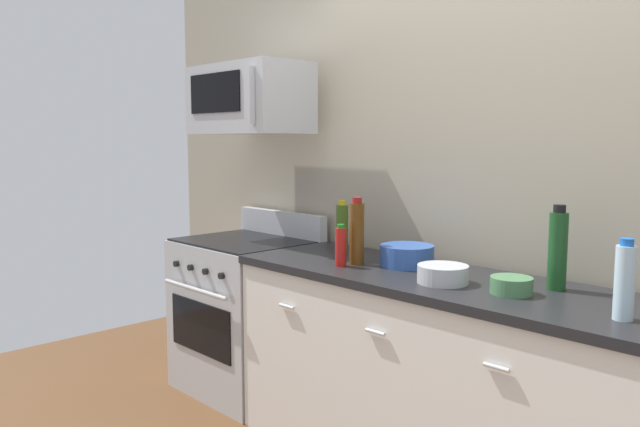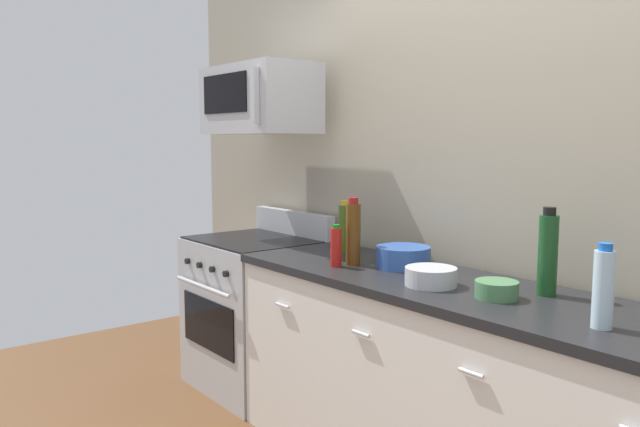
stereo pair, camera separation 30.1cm
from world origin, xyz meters
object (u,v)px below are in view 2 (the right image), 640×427
at_px(bottle_water_clear, 603,288).
at_px(bowl_blue_mixing, 403,256).
at_px(microwave, 259,100).
at_px(bowl_steel_prep, 431,276).
at_px(range_oven, 256,312).
at_px(bottle_olive_oil, 345,228).
at_px(bowl_green_glaze, 497,289).
at_px(bottle_wine_amber, 353,233).
at_px(bottle_hot_sauce_red, 336,247).
at_px(bottle_wine_green, 548,254).

bearing_deg(bottle_water_clear, bowl_blue_mixing, 169.52).
xyz_separation_m(microwave, bowl_steel_prep, (1.48, -0.14, -0.79)).
bearing_deg(range_oven, bottle_water_clear, -2.83).
bearing_deg(microwave, bottle_olive_oil, 6.68).
distance_m(microwave, bowl_green_glaze, 1.94).
bearing_deg(range_oven, bottle_olive_oil, 10.35).
height_order(bottle_wine_amber, bowl_green_glaze, bottle_wine_amber).
height_order(microwave, bottle_wine_amber, microwave).
height_order(bottle_olive_oil, bottle_hot_sauce_red, bottle_olive_oil).
relative_size(bottle_wine_amber, bowl_blue_mixing, 1.26).
bearing_deg(bottle_hot_sauce_red, microwave, 168.64).
xyz_separation_m(bottle_wine_green, bowl_steel_prep, (-0.38, -0.23, -0.12)).
relative_size(range_oven, bottle_wine_amber, 3.30).
xyz_separation_m(range_oven, bottle_olive_oil, (0.68, 0.12, 0.58)).
height_order(bottle_wine_amber, bottle_wine_green, bottle_wine_green).
bearing_deg(bowl_blue_mixing, bottle_water_clear, -10.48).
xyz_separation_m(microwave, bottle_olive_oil, (0.68, 0.08, -0.70)).
height_order(bottle_wine_amber, bowl_blue_mixing, bottle_wine_amber).
distance_m(bottle_olive_oil, bottle_hot_sauce_red, 0.37).
height_order(range_oven, bottle_water_clear, bottle_water_clear).
xyz_separation_m(range_oven, bowl_blue_mixing, (1.15, 0.09, 0.50)).
bearing_deg(bottle_wine_green, bowl_blue_mixing, -175.77).
relative_size(microwave, bottle_wine_amber, 2.30).
height_order(range_oven, bowl_green_glaze, range_oven).
distance_m(microwave, bottle_hot_sauce_red, 1.20).
xyz_separation_m(bottle_hot_sauce_red, bottle_wine_green, (0.93, 0.28, 0.07)).
relative_size(bottle_olive_oil, bottle_wine_amber, 0.86).
height_order(microwave, bowl_green_glaze, microwave).
xyz_separation_m(bottle_wine_amber, bowl_steel_prep, (0.52, -0.04, -0.11)).
relative_size(bottle_wine_amber, bowl_steel_prep, 1.52).
bearing_deg(bottle_wine_green, bottle_water_clear, -35.64).
relative_size(bottle_hot_sauce_red, bowl_green_glaze, 1.23).
bearing_deg(microwave, bottle_wine_green, 2.91).
distance_m(bottle_wine_amber, bowl_blue_mixing, 0.26).
bearing_deg(bottle_wine_amber, bowl_green_glaze, 0.11).
distance_m(range_oven, bottle_hot_sauce_red, 1.09).
height_order(microwave, bottle_olive_oil, microwave).
distance_m(range_oven, bowl_blue_mixing, 1.26).
distance_m(range_oven, bottle_olive_oil, 0.91).
xyz_separation_m(range_oven, bowl_steel_prep, (1.48, -0.09, 0.49)).
relative_size(range_oven, bottle_hot_sauce_red, 5.35).
bearing_deg(range_oven, bottle_hot_sauce_red, -8.69).
bearing_deg(microwave, bottle_wine_amber, -5.88).
bearing_deg(bowl_steel_prep, bottle_water_clear, -1.42).
bearing_deg(bottle_wine_green, bowl_steel_prep, -148.99).
bearing_deg(bottle_water_clear, range_oven, 177.17).
xyz_separation_m(microwave, bowl_blue_mixing, (1.15, 0.04, -0.78)).
distance_m(bottle_wine_amber, bottle_hot_sauce_red, 0.11).
xyz_separation_m(microwave, bottle_hot_sauce_red, (0.93, -0.19, -0.74)).
height_order(range_oven, bottle_hot_sauce_red, bottle_hot_sauce_red).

